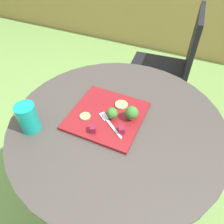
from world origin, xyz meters
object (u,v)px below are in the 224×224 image
object	(u,v)px
patio_chair	(172,63)
drinking_glass	(28,119)
fork	(109,122)
salad_plate	(107,115)

from	to	relation	value
patio_chair	drinking_glass	distance (m)	1.13
drinking_glass	fork	world-z (taller)	drinking_glass
fork	drinking_glass	bearing A→B (deg)	-152.83
patio_chair	drinking_glass	bearing A→B (deg)	-108.97
patio_chair	salad_plate	size ratio (longest dim) A/B	3.09
patio_chair	fork	distance (m)	0.93
salad_plate	drinking_glass	world-z (taller)	drinking_glass
drinking_glass	fork	distance (m)	0.31
patio_chair	salad_plate	world-z (taller)	patio_chair
patio_chair	fork	size ratio (longest dim) A/B	6.62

